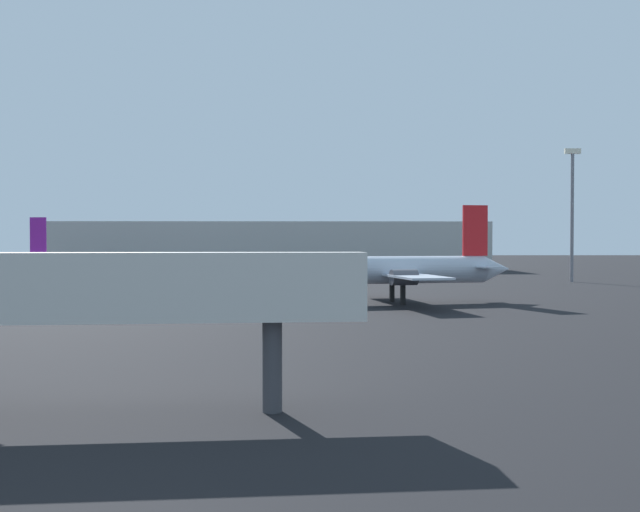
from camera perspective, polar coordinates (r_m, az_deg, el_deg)
airplane_distant at (r=67.12m, az=5.91°, el=-1.17°), size 26.03×19.57×9.73m
airplane_far_left at (r=108.18m, az=-18.55°, el=-0.48°), size 24.93×18.21×9.78m
light_mast_right at (r=109.89m, az=20.32°, el=3.87°), size 2.40×0.50×20.13m
terminal_building at (r=148.18m, az=-3.95°, el=0.82°), size 90.73×18.12×10.26m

